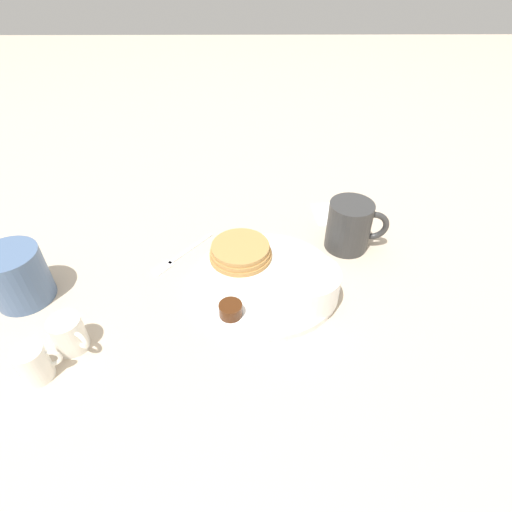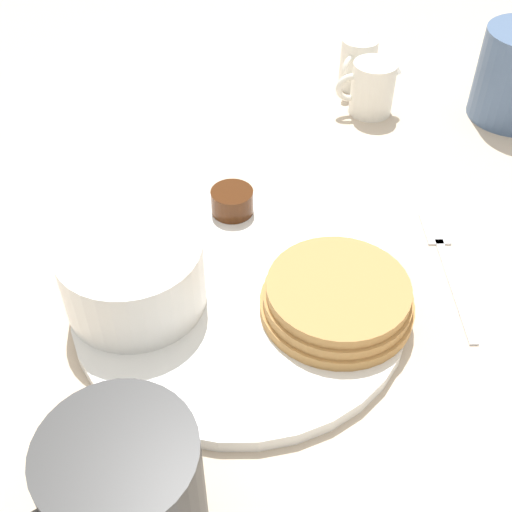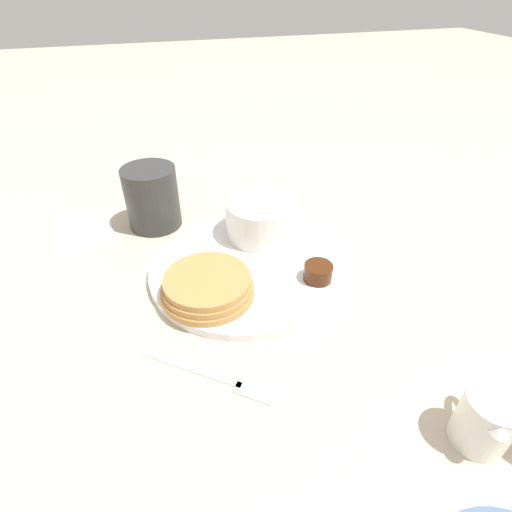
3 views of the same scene
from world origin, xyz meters
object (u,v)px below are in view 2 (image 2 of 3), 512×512
object	(u,v)px
bowl	(133,272)
coffee_mug	(123,500)
creamer_pitcher_near	(372,88)
creamer_pitcher_far	(358,63)
fork	(445,256)
plate	(241,299)

from	to	relation	value
bowl	coffee_mug	size ratio (longest dim) A/B	0.91
bowl	creamer_pitcher_near	distance (m)	0.37
coffee_mug	creamer_pitcher_far	xyz separation A→B (m)	(0.49, 0.29, -0.02)
coffee_mug	creamer_pitcher_near	distance (m)	0.52
creamer_pitcher_near	fork	distance (m)	0.24
fork	coffee_mug	bearing A→B (deg)	-173.94
coffee_mug	creamer_pitcher_near	size ratio (longest dim) A/B	1.85
bowl	fork	xyz separation A→B (m)	(0.23, -0.12, -0.04)
bowl	creamer_pitcher_far	xyz separation A→B (m)	(0.39, 0.14, -0.01)
creamer_pitcher_near	bowl	bearing A→B (deg)	-165.95
plate	fork	bearing A→B (deg)	-22.75
creamer_pitcher_near	creamer_pitcher_far	distance (m)	0.06
coffee_mug	creamer_pitcher_far	size ratio (longest dim) A/B	1.88
plate	coffee_mug	size ratio (longest dim) A/B	2.22
coffee_mug	fork	xyz separation A→B (m)	(0.33, 0.04, -0.05)
coffee_mug	bowl	bearing A→B (deg)	56.95
plate	creamer_pitcher_near	size ratio (longest dim) A/B	4.10
creamer_pitcher_far	fork	xyz separation A→B (m)	(-0.16, -0.26, -0.03)
creamer_pitcher_near	fork	bearing A→B (deg)	-121.68
creamer_pitcher_far	plate	bearing A→B (deg)	-150.19
bowl	creamer_pitcher_far	world-z (taller)	bowl
creamer_pitcher_far	fork	size ratio (longest dim) A/B	0.49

